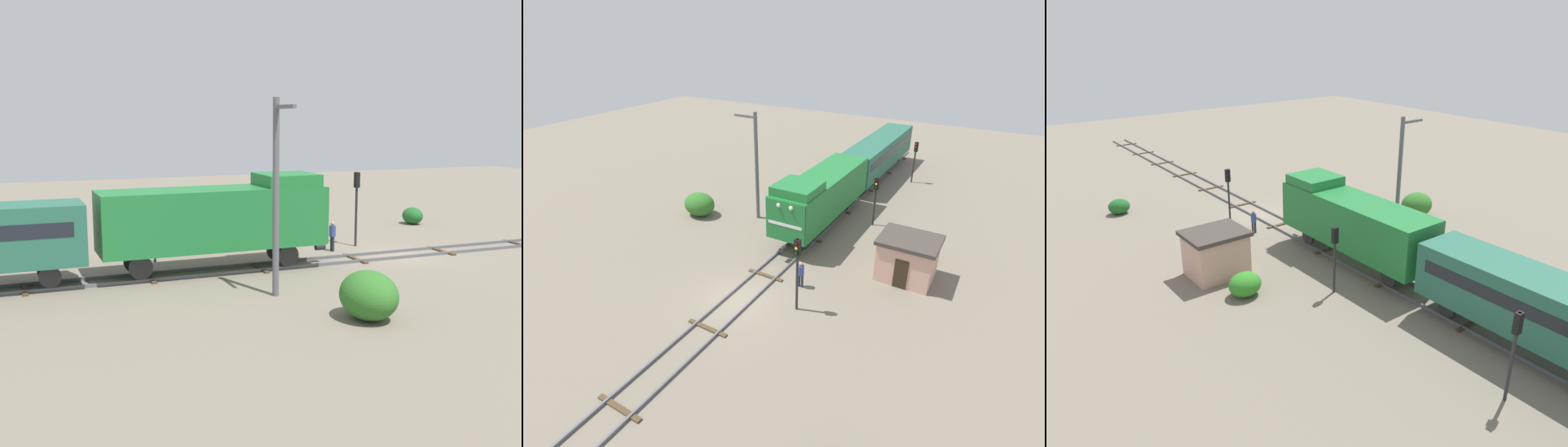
# 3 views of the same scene
# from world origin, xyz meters

# --- Properties ---
(ground_plane) EXTENTS (100.38, 100.38, 0.00)m
(ground_plane) POSITION_xyz_m (0.00, 0.00, 0.00)
(ground_plane) COLOR #756B5B
(railway_track) EXTENTS (2.40, 66.92, 0.16)m
(railway_track) POSITION_xyz_m (0.00, -0.00, 0.07)
(railway_track) COLOR #595960
(railway_track) RESTS_ON ground
(locomotive) EXTENTS (2.90, 11.60, 4.60)m
(locomotive) POSITION_xyz_m (0.00, 10.52, 2.77)
(locomotive) COLOR #1E7233
(locomotive) RESTS_ON railway_track
(passenger_car_leading) EXTENTS (2.84, 14.00, 3.66)m
(passenger_car_leading) POSITION_xyz_m (0.00, 23.86, 2.52)
(passenger_car_leading) COLOR #26604C
(passenger_car_leading) RESTS_ON railway_track
(traffic_signal_near) EXTENTS (0.32, 0.34, 4.38)m
(traffic_signal_near) POSITION_xyz_m (3.20, 0.93, 3.04)
(traffic_signal_near) COLOR #262628
(traffic_signal_near) RESTS_ON ground
(traffic_signal_mid) EXTENTS (0.32, 0.34, 3.88)m
(traffic_signal_mid) POSITION_xyz_m (3.40, 12.89, 2.71)
(traffic_signal_mid) COLOR #262628
(traffic_signal_mid) RESTS_ON ground
(traffic_signal_far) EXTENTS (0.32, 0.34, 3.99)m
(traffic_signal_far) POSITION_xyz_m (3.60, 23.64, 2.79)
(traffic_signal_far) COLOR #262628
(traffic_signal_far) RESTS_ON ground
(worker_near_track) EXTENTS (0.38, 0.38, 1.70)m
(worker_near_track) POSITION_xyz_m (2.40, 2.91, 1.00)
(worker_near_track) COLOR #262B38
(worker_near_track) RESTS_ON ground
(catenary_mast) EXTENTS (1.94, 0.28, 8.38)m
(catenary_mast) POSITION_xyz_m (-5.06, 9.55, 4.44)
(catenary_mast) COLOR #595960
(catenary_mast) RESTS_ON ground
(relay_hut) EXTENTS (3.50, 2.90, 2.74)m
(relay_hut) POSITION_xyz_m (7.50, 7.02, 1.39)
(relay_hut) COLOR #D19E8C
(relay_hut) RESTS_ON ground
(bush_mid) EXTENTS (2.59, 2.12, 1.88)m
(bush_mid) POSITION_xyz_m (-9.35, 7.59, 0.94)
(bush_mid) COLOR #2E6B26
(bush_mid) RESTS_ON ground
(bush_far) EXTENTS (1.87, 1.53, 1.36)m
(bush_far) POSITION_xyz_m (7.49, 10.24, 0.68)
(bush_far) COLOR #2F8226
(bush_far) RESTS_ON ground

